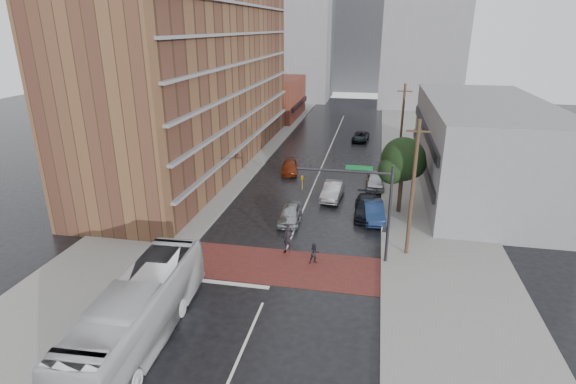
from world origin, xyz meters
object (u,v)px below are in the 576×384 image
at_px(pedestrian_b, 315,254).
at_px(car_parked_mid, 367,207).
at_px(car_travel_b, 333,191).
at_px(car_parked_near, 374,211).
at_px(pedestrian_a, 288,239).
at_px(car_travel_a, 290,214).
at_px(car_travel_c, 290,167).
at_px(suv_travel, 361,137).
at_px(car_parked_far, 375,180).
at_px(transit_bus, 138,313).

bearing_deg(pedestrian_b, car_parked_mid, 50.52).
xyz_separation_m(car_travel_b, car_parked_near, (3.97, -4.42, -0.02)).
height_order(pedestrian_a, car_travel_b, pedestrian_a).
distance_m(car_travel_a, car_parked_mid, 6.92).
relative_size(car_travel_a, car_parked_near, 0.94).
bearing_deg(car_parked_mid, pedestrian_b, -110.40).
distance_m(pedestrian_a, car_travel_c, 19.00).
height_order(pedestrian_a, car_parked_mid, pedestrian_a).
bearing_deg(suv_travel, car_parked_mid, -81.19).
distance_m(suv_travel, car_parked_far, 20.38).
bearing_deg(pedestrian_a, car_travel_c, 106.35).
relative_size(suv_travel, car_parked_mid, 0.88).
distance_m(car_travel_a, car_travel_c, 13.78).
xyz_separation_m(transit_bus, suv_travel, (9.38, 47.26, -1.09)).
bearing_deg(car_parked_far, suv_travel, 94.80).
xyz_separation_m(transit_bus, car_travel_c, (2.14, 30.30, -1.10)).
xyz_separation_m(transit_bus, car_parked_near, (11.76, 18.63, -0.96)).
relative_size(pedestrian_a, pedestrian_b, 1.27).
bearing_deg(suv_travel, car_travel_b, -88.60).
distance_m(pedestrian_b, car_travel_c, 21.01).
relative_size(pedestrian_b, car_parked_near, 0.32).
bearing_deg(car_travel_a, car_parked_far, 53.26).
height_order(car_travel_c, suv_travel, suv_travel).
bearing_deg(transit_bus, car_travel_b, 68.47).
bearing_deg(car_parked_far, car_parked_near, -91.91).
relative_size(car_travel_a, car_parked_mid, 0.84).
relative_size(pedestrian_b, car_travel_c, 0.35).
xyz_separation_m(pedestrian_a, car_parked_far, (6.11, 15.38, -0.18)).
relative_size(car_travel_b, car_parked_near, 1.02).
bearing_deg(car_parked_near, transit_bus, -129.24).
distance_m(transit_bus, car_travel_c, 30.40).
relative_size(car_parked_mid, car_parked_far, 1.15).
bearing_deg(car_parked_near, suv_travel, 87.78).
xyz_separation_m(car_travel_a, car_travel_c, (-2.65, 13.53, -0.12)).
height_order(transit_bus, car_travel_b, transit_bus).
height_order(car_travel_b, car_parked_near, car_travel_b).
bearing_deg(pedestrian_a, car_parked_far, 74.03).
distance_m(car_travel_b, suv_travel, 24.25).
height_order(car_travel_a, suv_travel, car_travel_a).
relative_size(transit_bus, car_parked_far, 2.71).
bearing_deg(car_parked_near, car_travel_c, 122.54).
distance_m(pedestrian_a, suv_travel, 35.82).
bearing_deg(car_travel_a, car_travel_c, 98.60).
bearing_deg(suv_travel, car_travel_c, -107.98).
bearing_deg(car_travel_b, car_parked_far, 49.25).
relative_size(transit_bus, car_travel_c, 2.85).
relative_size(transit_bus, car_travel_a, 2.83).
distance_m(transit_bus, car_travel_b, 24.36).
xyz_separation_m(car_parked_near, car_parked_far, (0.00, 8.38, 0.01)).
height_order(pedestrian_b, car_travel_a, pedestrian_b).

